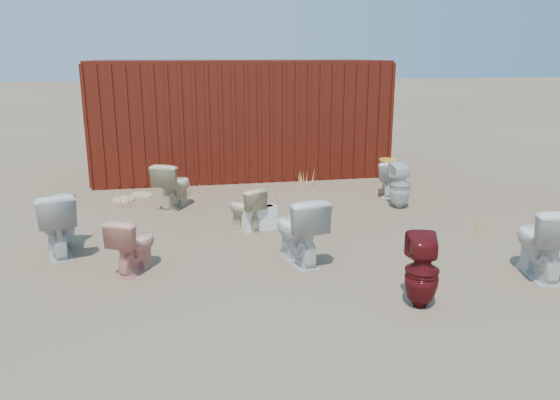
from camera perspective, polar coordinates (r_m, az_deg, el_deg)
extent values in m
plane|color=brown|center=(7.21, 0.92, -5.44)|extent=(100.00, 100.00, 0.00)
cube|color=#53140D|center=(11.97, -4.28, 8.62)|extent=(6.00, 2.40, 2.40)
imported|color=silver|center=(7.53, -22.41, -2.30)|extent=(0.69, 0.93, 0.85)
imported|color=#EB9A88|center=(6.72, -15.05, -4.47)|extent=(0.65, 0.76, 0.67)
imported|color=silver|center=(6.72, 1.93, -3.10)|extent=(0.66, 0.93, 0.86)
imported|color=#5A0F12|center=(5.76, 14.61, -7.21)|extent=(0.43, 0.43, 0.77)
imported|color=white|center=(7.00, 25.67, -3.88)|extent=(0.63, 0.92, 0.86)
imported|color=white|center=(7.81, -21.86, -2.14)|extent=(0.40, 0.40, 0.72)
imported|color=beige|center=(8.05, -3.66, -0.88)|extent=(0.63, 0.72, 0.64)
imported|color=beige|center=(9.32, -11.06, 1.53)|extent=(0.76, 0.89, 0.78)
imported|color=white|center=(10.18, 11.17, 2.25)|extent=(0.55, 0.72, 0.65)
imported|color=silver|center=(9.37, 12.43, 1.50)|extent=(0.36, 0.37, 0.77)
ellipsoid|color=gold|center=(10.11, 11.26, 4.11)|extent=(0.33, 0.41, 0.02)
cube|color=white|center=(8.06, -2.14, -1.91)|extent=(0.53, 0.32, 0.35)
ellipsoid|color=beige|center=(10.12, -16.05, 0.05)|extent=(0.47, 0.56, 0.02)
ellipsoid|color=beige|center=(10.37, -14.24, 0.53)|extent=(0.56, 0.59, 0.02)
cone|color=tan|center=(9.64, -15.77, 0.33)|extent=(0.36, 0.36, 0.34)
cone|color=tan|center=(9.91, -0.76, 1.01)|extent=(0.32, 0.32, 0.25)
cone|color=tan|center=(10.20, 10.03, 1.37)|extent=(0.36, 0.36, 0.32)
cone|color=tan|center=(10.22, -8.95, 1.21)|extent=(0.30, 0.30, 0.23)
cone|color=tan|center=(10.68, 2.83, 2.17)|extent=(0.34, 0.34, 0.30)
cone|color=tan|center=(8.49, 20.15, -2.36)|extent=(0.28, 0.28, 0.24)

